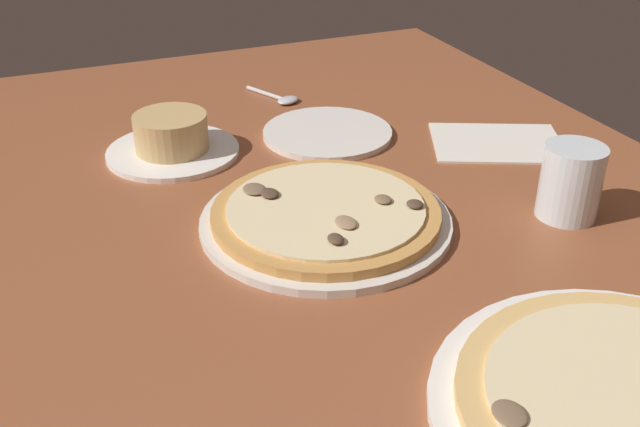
{
  "coord_description": "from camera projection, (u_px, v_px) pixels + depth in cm",
  "views": [
    {
      "loc": [
        -65.28,
        26.59,
        48.31
      ],
      "look_at": [
        2.09,
        -1.6,
        7.0
      ],
      "focal_mm": 41.56,
      "sensor_mm": 36.0,
      "label": 1
    }
  ],
  "objects": [
    {
      "name": "water_glass",
      "position": [
        570.0,
        186.0,
        0.88
      ],
      "size": [
        7.25,
        7.25,
        9.01
      ],
      "color": "silver",
      "rests_on": "dining_table"
    },
    {
      "name": "spoon",
      "position": [
        282.0,
        98.0,
        1.23
      ],
      "size": [
        11.08,
        6.89,
        1.0
      ],
      "color": "silver",
      "rests_on": "dining_table"
    },
    {
      "name": "pizza_main",
      "position": [
        326.0,
        216.0,
        0.87
      ],
      "size": [
        29.73,
        29.73,
        3.39
      ],
      "color": "silver",
      "rests_on": "dining_table"
    },
    {
      "name": "paper_menu",
      "position": [
        497.0,
        143.0,
        1.08
      ],
      "size": [
        20.37,
        22.78,
        0.3
      ],
      "primitive_type": "cube",
      "rotation": [
        0.0,
        0.0,
        -0.43
      ],
      "color": "silver",
      "rests_on": "dining_table"
    },
    {
      "name": "ramekin_on_saucer",
      "position": [
        172.0,
        139.0,
        1.04
      ],
      "size": [
        18.66,
        18.66,
        5.91
      ],
      "color": "white",
      "rests_on": "dining_table"
    },
    {
      "name": "dining_table",
      "position": [
        314.0,
        263.0,
        0.84
      ],
      "size": [
        150.0,
        110.0,
        4.0
      ],
      "primitive_type": "cube",
      "color": "brown",
      "rests_on": "ground"
    },
    {
      "name": "side_plate",
      "position": [
        328.0,
        133.0,
        1.1
      ],
      "size": [
        19.27,
        19.27,
        0.9
      ],
      "primitive_type": "cylinder",
      "color": "silver",
      "rests_on": "dining_table"
    },
    {
      "name": "pizza_side",
      "position": [
        639.0,
        409.0,
        0.6
      ],
      "size": [
        33.94,
        33.94,
        3.31
      ],
      "color": "white",
      "rests_on": "dining_table"
    }
  ]
}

